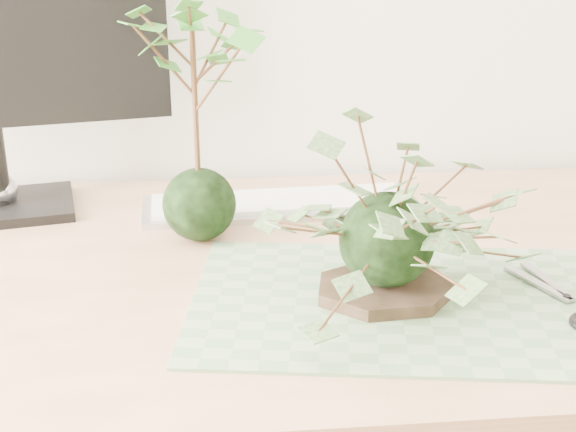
{
  "coord_description": "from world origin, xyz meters",
  "views": [
    {
      "loc": [
        -0.08,
        0.3,
        1.17
      ],
      "look_at": [
        0.0,
        1.14,
        0.84
      ],
      "focal_mm": 50.0,
      "sensor_mm": 36.0,
      "label": 1
    }
  ],
  "objects_px": {
    "desk": "(317,322)",
    "ivy_kokedama": "(389,197)",
    "keyboard": "(280,204)",
    "maple_kokedama": "(192,23)"
  },
  "relations": [
    {
      "from": "desk",
      "to": "ivy_kokedama",
      "type": "xyz_separation_m",
      "value": [
        0.06,
        -0.11,
        0.21
      ]
    },
    {
      "from": "ivy_kokedama",
      "to": "keyboard",
      "type": "distance_m",
      "value": 0.34
    },
    {
      "from": "desk",
      "to": "keyboard",
      "type": "bearing_deg",
      "value": 99.14
    },
    {
      "from": "desk",
      "to": "keyboard",
      "type": "height_order",
      "value": "keyboard"
    },
    {
      "from": "desk",
      "to": "maple_kokedama",
      "type": "bearing_deg",
      "value": 148.12
    },
    {
      "from": "desk",
      "to": "maple_kokedama",
      "type": "distance_m",
      "value": 0.42
    },
    {
      "from": "desk",
      "to": "keyboard",
      "type": "relative_size",
      "value": 3.86
    },
    {
      "from": "ivy_kokedama",
      "to": "keyboard",
      "type": "xyz_separation_m",
      "value": [
        -0.1,
        0.31,
        -0.12
      ]
    },
    {
      "from": "keyboard",
      "to": "ivy_kokedama",
      "type": "bearing_deg",
      "value": -75.48
    },
    {
      "from": "ivy_kokedama",
      "to": "keyboard",
      "type": "height_order",
      "value": "ivy_kokedama"
    }
  ]
}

